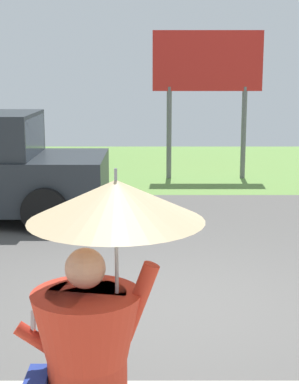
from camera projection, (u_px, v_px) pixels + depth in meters
ground_plane at (170, 237)px, 9.72m from camera, size 40.00×22.00×0.20m
monk_pedestrian at (94, 357)px, 3.30m from camera, size 1.04×0.94×2.13m
roadside_billboard at (208, 72)px, 14.17m from camera, size 2.60×0.12×3.50m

